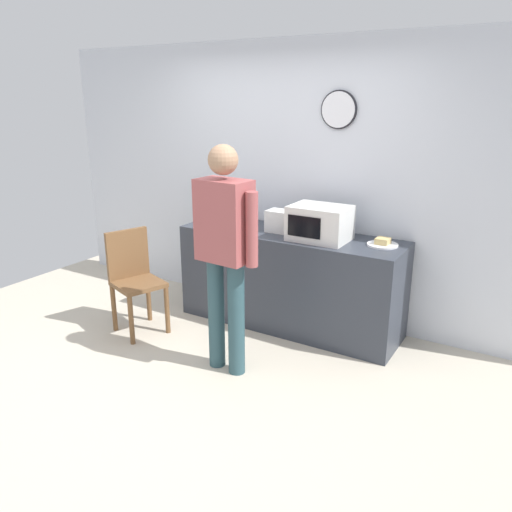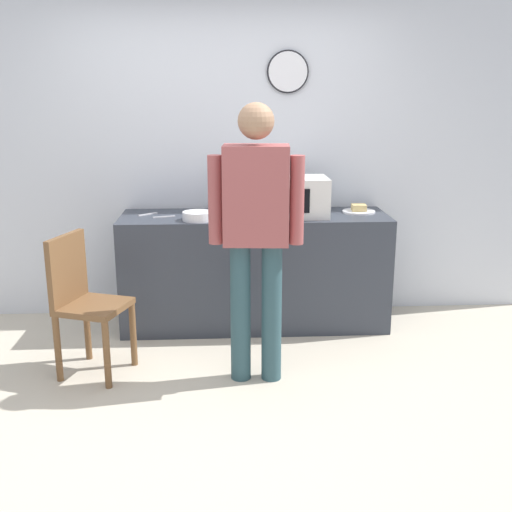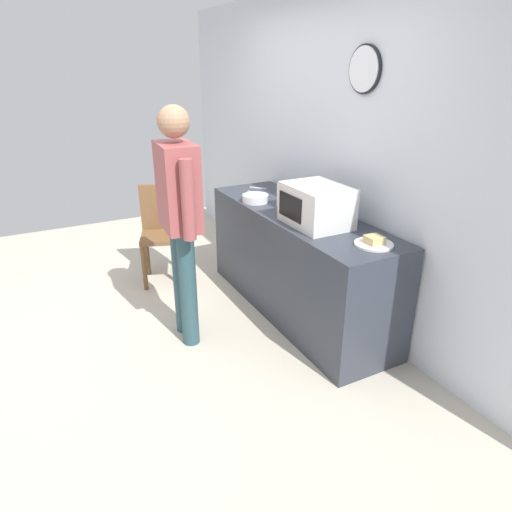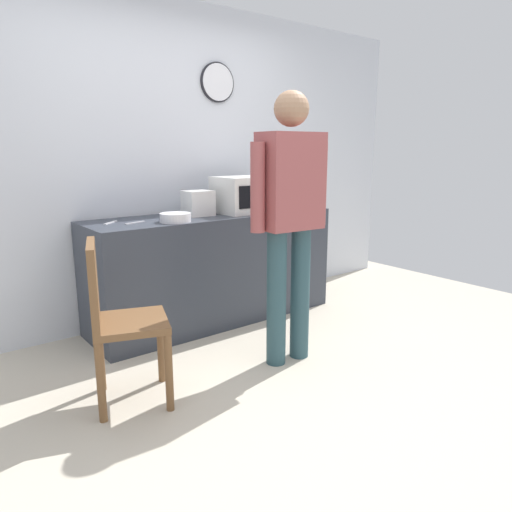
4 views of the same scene
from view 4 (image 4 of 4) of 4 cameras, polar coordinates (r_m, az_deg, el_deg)
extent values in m
plane|color=beige|center=(3.06, 3.85, -14.80)|extent=(6.00, 6.00, 0.00)
cube|color=silver|center=(4.05, -11.40, 10.87)|extent=(5.40, 0.10, 2.60)
cylinder|color=white|center=(4.30, -4.69, 20.27)|extent=(0.31, 0.03, 0.31)
cylinder|color=black|center=(4.30, -4.72, 20.26)|extent=(0.33, 0.02, 0.33)
cube|color=#333842|center=(3.96, -5.15, -1.42)|extent=(2.08, 0.62, 0.90)
cube|color=silver|center=(3.99, -1.23, 7.48)|extent=(0.50, 0.38, 0.30)
cube|color=black|center=(3.80, -0.21, 7.22)|extent=(0.30, 0.01, 0.18)
cylinder|color=white|center=(4.42, 3.46, 6.12)|extent=(0.26, 0.26, 0.01)
cube|color=tan|center=(4.42, 3.46, 6.54)|extent=(0.11, 0.11, 0.05)
cylinder|color=white|center=(3.50, -9.75, 4.63)|extent=(0.23, 0.23, 0.07)
cube|color=silver|center=(3.81, -7.03, 6.37)|extent=(0.22, 0.18, 0.20)
cube|color=silver|center=(3.56, -17.23, 3.89)|extent=(0.14, 0.13, 0.01)
cube|color=silver|center=(3.50, -14.49, 3.93)|extent=(0.17, 0.07, 0.01)
cylinder|color=#2B4B54|center=(3.23, 5.37, -4.54)|extent=(0.13, 0.13, 0.92)
cylinder|color=#2B4B54|center=(3.12, 2.49, -5.16)|extent=(0.13, 0.13, 0.92)
cube|color=#9E4C4C|center=(3.03, 4.18, 9.02)|extent=(0.42, 0.27, 0.61)
cylinder|color=#9E4C4C|center=(3.19, 7.76, 8.58)|extent=(0.09, 0.09, 0.55)
cylinder|color=#9E4C4C|center=(2.89, 0.20, 8.26)|extent=(0.09, 0.09, 0.55)
sphere|color=#A37A5B|center=(3.04, 4.32, 17.41)|extent=(0.22, 0.22, 0.22)
cylinder|color=brown|center=(2.69, -10.52, -13.75)|extent=(0.04, 0.04, 0.45)
cylinder|color=brown|center=(3.01, -11.49, -10.81)|extent=(0.04, 0.04, 0.45)
cylinder|color=brown|center=(2.68, -18.32, -14.37)|extent=(0.04, 0.04, 0.45)
cylinder|color=brown|center=(3.00, -18.38, -11.34)|extent=(0.04, 0.04, 0.45)
cube|color=brown|center=(2.75, -14.97, -7.87)|extent=(0.51, 0.51, 0.04)
cube|color=brown|center=(2.67, -19.13, -3.21)|extent=(0.17, 0.39, 0.45)
camera|label=1|loc=(4.22, 64.58, 15.08)|focal=35.49mm
camera|label=2|loc=(2.38, 93.42, 9.80)|focal=43.27mm
camera|label=3|loc=(5.25, 39.41, 16.74)|focal=32.03mm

